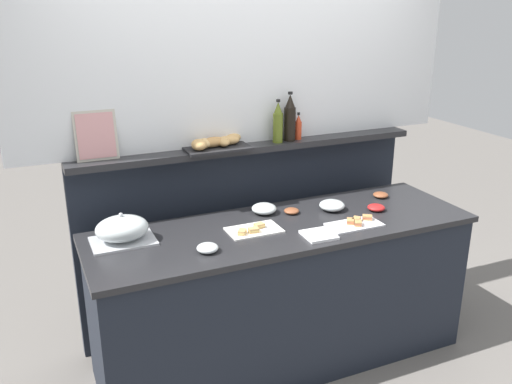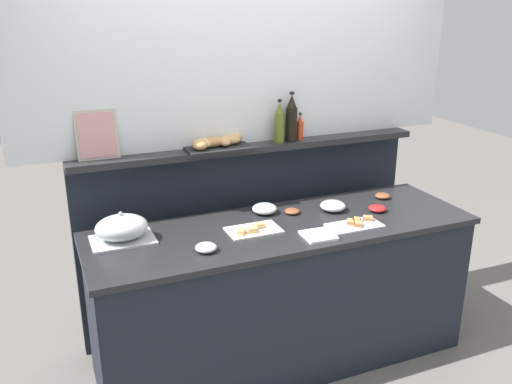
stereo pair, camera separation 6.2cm
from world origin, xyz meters
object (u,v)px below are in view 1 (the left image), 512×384
Objects in this scene: wine_bottle_dark at (290,119)px; bread_basket at (216,143)px; condiment_bowl_dark at (376,207)px; glass_bowl_small at (264,209)px; napkin_stack at (319,235)px; sandwich_platter_rear at (254,230)px; condiment_bowl_red at (292,211)px; framed_picture at (96,136)px; glass_bowl_large at (207,248)px; olive_oil_bottle at (278,123)px; condiment_bowl_teal at (381,195)px; sandwich_platter_side at (355,223)px; serving_cloche at (122,230)px; glass_bowl_medium at (332,206)px; hot_sauce_bottle at (298,128)px.

bread_basket is (-0.51, -0.00, -0.11)m from wine_bottle_dark.
wine_bottle_dark is at bearing 127.51° from condiment_bowl_dark.
glass_bowl_small reaches higher than napkin_stack.
condiment_bowl_red is at bearing 26.32° from sandwich_platter_rear.
condiment_bowl_dark is at bearing -18.20° from framed_picture.
glass_bowl_large is 1.04m from olive_oil_bottle.
bread_basket reaches higher than glass_bowl_large.
sandwich_platter_rear is 1.04m from framed_picture.
olive_oil_bottle reaches higher than condiment_bowl_red.
olive_oil_bottle reaches higher than sandwich_platter_rear.
olive_oil_bottle is at bearing 155.80° from condiment_bowl_teal.
framed_picture is (-1.33, 0.67, 0.50)m from sandwich_platter_side.
glass_bowl_small is at bearing 5.21° from serving_cloche.
bread_basket is at bearing 150.17° from glass_bowl_medium.
glass_bowl_large is at bearing -57.49° from framed_picture.
glass_bowl_large is at bearing -166.10° from condiment_bowl_teal.
sandwich_platter_rear is 0.89× the size of serving_cloche.
serving_cloche reaches higher than condiment_bowl_red.
olive_oil_bottle is (-0.16, -0.02, 0.05)m from hot_sauce_bottle.
framed_picture is at bearing 145.60° from napkin_stack.
wine_bottle_dark is (0.14, 0.31, 0.50)m from condiment_bowl_red.
wine_bottle_dark is (0.79, 0.62, 0.50)m from glass_bowl_large.
condiment_bowl_dark is 0.72m from hot_sauce_bottle.
sandwich_platter_rear is at bearing -169.26° from glass_bowl_medium.
sandwich_platter_side is 2.02× the size of glass_bowl_medium.
glass_bowl_large is at bearing -114.49° from bread_basket.
sandwich_platter_rear is 0.36m from condiment_bowl_red.
glass_bowl_large reaches higher than condiment_bowl_red.
glass_bowl_large is at bearing -164.08° from glass_bowl_medium.
hot_sauce_bottle is at bearing 15.07° from serving_cloche.
glass_bowl_small is (-0.41, 0.12, -0.00)m from glass_bowl_medium.
framed_picture reaches higher than sandwich_platter_rear.
napkin_stack is at bearing -108.09° from hot_sauce_bottle.
condiment_bowl_teal is at bearing 0.91° from serving_cloche.
wine_bottle_dark is 1.80× the size of hot_sauce_bottle.
condiment_bowl_red is at bearing -39.87° from bread_basket.
sandwich_platter_side is 2.81× the size of glass_bowl_large.
framed_picture is at bearing 153.32° from sandwich_platter_side.
glass_bowl_large is 0.78m from bread_basket.
glass_bowl_large reaches higher than sandwich_platter_rear.
glass_bowl_small is 0.61m from hot_sauce_bottle.
sandwich_platter_rear is at bearing 145.66° from napkin_stack.
bread_basket is 0.71m from framed_picture.
hot_sauce_bottle is (-0.05, 0.64, 0.44)m from sandwich_platter_side.
framed_picture reaches higher than glass_bowl_large.
framed_picture reaches higher than bread_basket.
wine_bottle_dark is (0.46, 0.47, 0.51)m from sandwich_platter_rear.
condiment_bowl_teal is 0.84m from olive_oil_bottle.
serving_cloche is 1.29m from wine_bottle_dark.
condiment_bowl_dark reaches higher than sandwich_platter_side.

